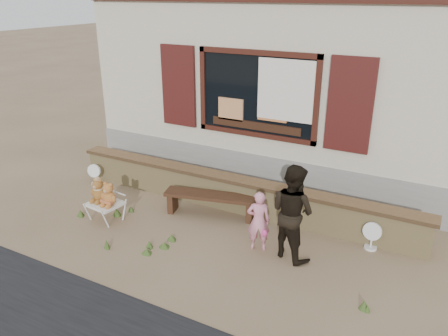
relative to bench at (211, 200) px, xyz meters
The scene contains 12 objects.
ground 0.71m from the bench, 64.97° to the right, with size 80.00×80.00×0.00m, color brown.
shopfront 4.27m from the bench, 86.12° to the left, with size 8.04×5.13×4.00m.
brick_wall 0.51m from the bench, 58.29° to the left, with size 7.10×0.36×0.67m.
bench is the anchor object (origin of this frame).
folding_chair 1.92m from the bench, 146.75° to the right, with size 0.63×0.57×0.35m.
teddy_bear_left 2.05m from the bench, 149.33° to the right, with size 0.33×0.29×0.46m, color brown, non-canonical shape.
teddy_bear_right 1.83m from the bench, 143.87° to the right, with size 0.33×0.28×0.45m, color #9B5F2B, non-canonical shape.
child 1.41m from the bench, 27.01° to the right, with size 0.37×0.24×1.02m, color pink.
adult 1.91m from the bench, 17.77° to the right, with size 0.75×0.59×1.55m, color black.
fan_left 2.92m from the bench, behind, with size 0.30×0.20×0.47m.
fan_right 2.89m from the bench, ahead, with size 0.31×0.21×0.49m.
grass_tufts 1.31m from the bench, 109.22° to the right, with size 5.37×1.31×0.15m.
Camera 1 is at (3.36, -5.74, 3.92)m, focal length 35.00 mm.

